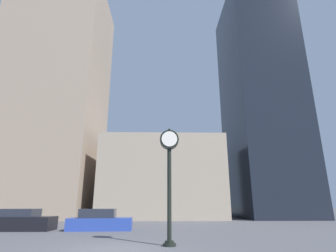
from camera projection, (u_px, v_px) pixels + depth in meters
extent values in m
plane|color=#515156|center=(115.00, 250.00, 9.96)|extent=(200.00, 200.00, 0.00)
cube|color=gray|center=(56.00, 96.00, 37.40)|extent=(12.49, 12.00, 33.10)
cube|color=gray|center=(162.00, 180.00, 34.36)|extent=(14.62, 12.00, 9.58)
cube|color=black|center=(259.00, 100.00, 37.95)|extent=(8.59, 12.00, 32.44)
cylinder|color=black|center=(169.00, 245.00, 10.97)|extent=(0.56, 0.56, 0.12)
cylinder|color=black|center=(169.00, 242.00, 11.00)|extent=(0.37, 0.37, 0.10)
cylinder|color=black|center=(169.00, 193.00, 11.58)|extent=(0.19, 0.19, 3.92)
cylinder|color=black|center=(169.00, 140.00, 12.26)|extent=(0.88, 0.39, 0.88)
cylinder|color=white|center=(169.00, 139.00, 12.07)|extent=(0.72, 0.02, 0.72)
cylinder|color=white|center=(169.00, 141.00, 12.46)|extent=(0.72, 0.02, 0.72)
sphere|color=black|center=(169.00, 130.00, 12.41)|extent=(0.12, 0.12, 0.12)
cube|color=black|center=(21.00, 224.00, 17.52)|extent=(4.24, 1.79, 0.89)
cube|color=#232833|center=(20.00, 213.00, 17.71)|extent=(2.33, 1.57, 0.50)
cube|color=#28429E|center=(101.00, 224.00, 17.77)|extent=(4.34, 2.09, 0.80)
cube|color=#232833|center=(98.00, 213.00, 17.95)|extent=(2.42, 1.75, 0.59)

